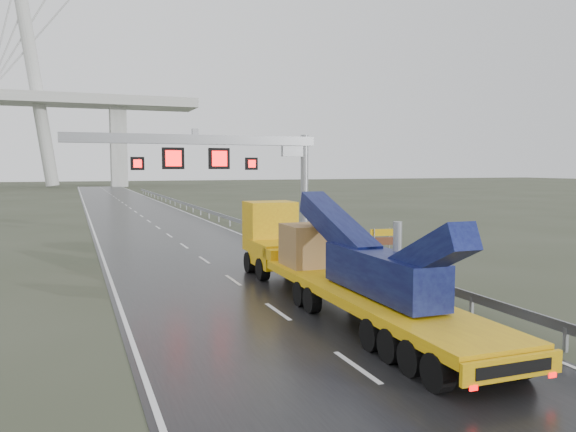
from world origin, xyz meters
name	(u,v)px	position (x,y,z in m)	size (l,w,h in m)	color
ground	(325,345)	(0.00, 0.00, 0.00)	(400.00, 400.00, 0.00)	#343928
road	(149,221)	(0.00, 40.00, 0.01)	(11.00, 200.00, 0.02)	black
guardrail	(239,221)	(6.10, 30.00, 0.70)	(0.20, 140.00, 1.40)	gray
sign_gantry	(230,160)	(2.10, 17.99, 5.61)	(14.90, 1.20, 7.42)	#AEAEA9
heavy_haul_truck	(322,258)	(2.32, 5.33, 1.64)	(2.90, 18.03, 4.22)	#C5890A
exit_sign_pair	(382,241)	(7.80, 10.00, 1.49)	(1.23, 0.23, 2.12)	gray
striped_barrier	(285,239)	(6.00, 19.11, 0.56)	(0.66, 0.36, 1.12)	red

